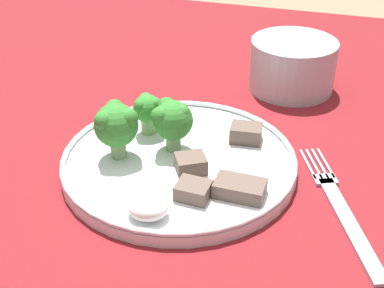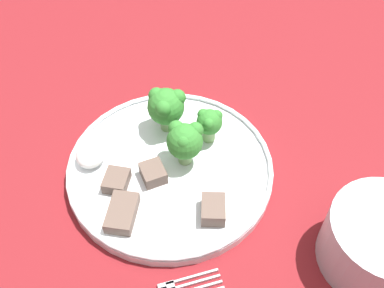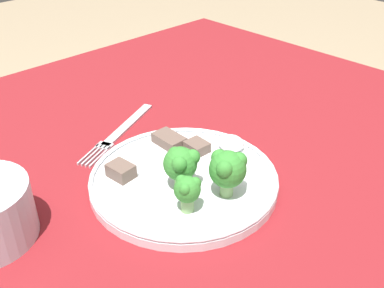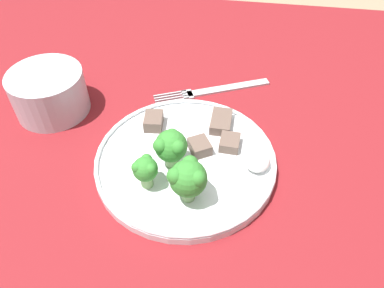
{
  "view_description": "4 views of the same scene",
  "coord_description": "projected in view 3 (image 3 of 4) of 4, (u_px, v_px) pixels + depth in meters",
  "views": [
    {
      "loc": [
        0.17,
        -0.45,
        1.07
      ],
      "look_at": [
        0.03,
        -0.02,
        0.79
      ],
      "focal_mm": 50.0,
      "sensor_mm": 36.0,
      "label": 1
    },
    {
      "loc": [
        0.34,
        0.07,
        1.19
      ],
      "look_at": [
        0.01,
        0.03,
        0.8
      ],
      "focal_mm": 42.0,
      "sensor_mm": 36.0,
      "label": 2
    },
    {
      "loc": [
        -0.35,
        0.33,
        1.11
      ],
      "look_at": [
        0.02,
        -0.02,
        0.79
      ],
      "focal_mm": 42.0,
      "sensor_mm": 36.0,
      "label": 3
    },
    {
      "loc": [
        -0.33,
        -0.06,
        1.14
      ],
      "look_at": [
        0.0,
        -0.01,
        0.79
      ],
      "focal_mm": 35.0,
      "sensor_mm": 36.0,
      "label": 4
    }
  ],
  "objects": [
    {
      "name": "broccoli_floret_near_rim_left",
      "position": [
        228.0,
        169.0,
        0.55
      ],
      "size": [
        0.05,
        0.05,
        0.06
      ],
      "color": "#7FA866",
      "rests_on": "dinner_plate"
    },
    {
      "name": "table",
      "position": [
        190.0,
        240.0,
        0.65
      ],
      "size": [
        1.08,
        1.16,
        0.74
      ],
      "color": "maroon",
      "rests_on": "ground_plane"
    },
    {
      "name": "meat_slice_edge_slice",
      "position": [
        169.0,
        140.0,
        0.67
      ],
      "size": [
        0.05,
        0.03,
        0.02
      ],
      "color": "brown",
      "rests_on": "dinner_plate"
    },
    {
      "name": "broccoli_floret_center_left",
      "position": [
        182.0,
        165.0,
        0.57
      ],
      "size": [
        0.05,
        0.04,
        0.06
      ],
      "color": "#7FA866",
      "rests_on": "dinner_plate"
    },
    {
      "name": "sauce_dollop",
      "position": [
        231.0,
        143.0,
        0.66
      ],
      "size": [
        0.04,
        0.04,
        0.02
      ],
      "color": "white",
      "rests_on": "dinner_plate"
    },
    {
      "name": "broccoli_floret_back_left",
      "position": [
        187.0,
        190.0,
        0.53
      ],
      "size": [
        0.03,
        0.03,
        0.05
      ],
      "color": "#7FA866",
      "rests_on": "dinner_plate"
    },
    {
      "name": "meat_slice_front_slice",
      "position": [
        184.0,
        161.0,
        0.62
      ],
      "size": [
        0.04,
        0.04,
        0.02
      ],
      "color": "brown",
      "rests_on": "dinner_plate"
    },
    {
      "name": "meat_slice_rear_slice",
      "position": [
        121.0,
        171.0,
        0.6
      ],
      "size": [
        0.04,
        0.03,
        0.02
      ],
      "color": "brown",
      "rests_on": "dinner_plate"
    },
    {
      "name": "fork",
      "position": [
        120.0,
        132.0,
        0.73
      ],
      "size": [
        0.1,
        0.2,
        0.0
      ],
      "color": "#B2B2B7",
      "rests_on": "table"
    },
    {
      "name": "meat_slice_middle_slice",
      "position": [
        197.0,
        147.0,
        0.66
      ],
      "size": [
        0.03,
        0.03,
        0.02
      ],
      "color": "brown",
      "rests_on": "dinner_plate"
    },
    {
      "name": "dinner_plate",
      "position": [
        181.0,
        181.0,
        0.6
      ],
      "size": [
        0.25,
        0.25,
        0.02
      ],
      "color": "white",
      "rests_on": "table"
    }
  ]
}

